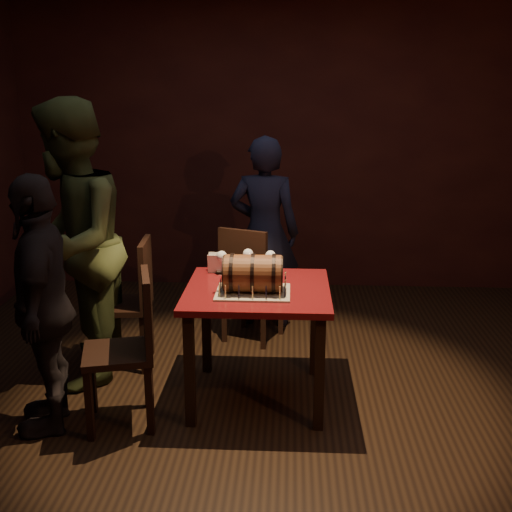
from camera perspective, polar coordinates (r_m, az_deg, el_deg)
name	(u,v)px	position (r m, az deg, el deg)	size (l,w,h in m)	color
room_shell	(262,185)	(3.84, 0.50, 6.29)	(5.04, 5.04, 2.80)	black
pub_table	(258,305)	(4.05, 0.14, -4.34)	(0.90, 0.90, 0.75)	#510D11
cake_board	(253,292)	(3.92, -0.26, -3.24)	(0.45, 0.35, 0.01)	gray
barrel_cake	(253,273)	(3.88, -0.27, -1.55)	(0.41, 0.24, 0.24)	brown
birthday_candles	(253,285)	(3.90, -0.25, -2.58)	(0.40, 0.30, 0.09)	#F5EA92
wine_glass_left	(222,257)	(4.28, -3.07, -0.11)	(0.07, 0.07, 0.16)	silver
wine_glass_mid	(248,255)	(4.33, -0.71, 0.09)	(0.07, 0.07, 0.16)	silver
wine_glass_right	(270,257)	(4.29, 1.30, -0.07)	(0.07, 0.07, 0.16)	silver
pint_of_ale	(237,267)	(4.21, -1.73, -1.02)	(0.07, 0.07, 0.15)	silver
menu_card	(215,263)	(4.33, -3.62, -0.66)	(0.10, 0.05, 0.13)	white
chair_back	(249,278)	(4.99, -0.67, -2.00)	(0.52, 0.52, 0.93)	black
chair_left_rear	(133,296)	(4.67, -10.91, -3.51)	(0.43, 0.43, 0.93)	black
chair_left_front	(131,341)	(3.87, -11.05, -7.43)	(0.49, 0.49, 0.93)	black
person_back	(264,232)	(5.32, 0.75, 2.11)	(0.58, 0.38, 1.59)	black
person_left_rear	(71,245)	(4.41, -16.11, 0.94)	(0.93, 0.72, 1.91)	#394221
person_left_front	(43,305)	(3.89, -18.44, -4.12)	(0.89, 0.37, 1.52)	black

